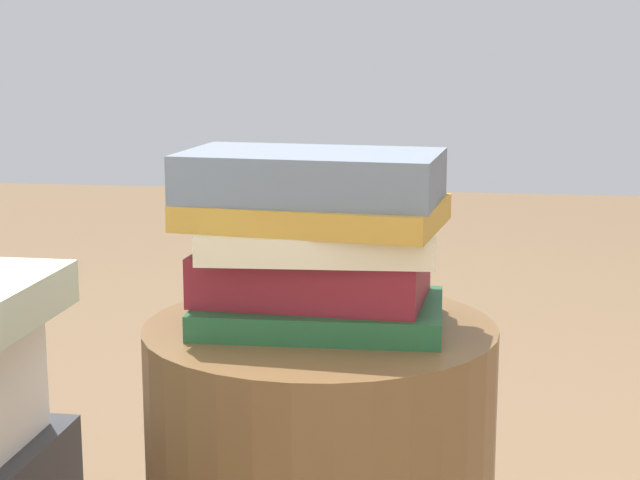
# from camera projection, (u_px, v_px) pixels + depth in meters

# --- Properties ---
(book_forest) EXTENTS (0.29, 0.19, 0.03)m
(book_forest) POSITION_uv_depth(u_px,v_px,m) (320.00, 313.00, 1.23)
(book_forest) COLOR #1E512D
(book_forest) RESTS_ON side_table
(book_maroon) EXTENTS (0.28, 0.18, 0.06)m
(book_maroon) POSITION_uv_depth(u_px,v_px,m) (312.00, 275.00, 1.23)
(book_maroon) COLOR maroon
(book_maroon) RESTS_ON book_forest
(book_cream) EXTENTS (0.28, 0.20, 0.03)m
(book_cream) POSITION_uv_depth(u_px,v_px,m) (318.00, 239.00, 1.22)
(book_cream) COLOR beige
(book_cream) RESTS_ON book_maroon
(book_ochre) EXTENTS (0.32, 0.23, 0.03)m
(book_ochre) POSITION_uv_depth(u_px,v_px,m) (314.00, 212.00, 1.21)
(book_ochre) COLOR #B7842D
(book_ochre) RESTS_ON book_cream
(book_slate) EXTENTS (0.31, 0.19, 0.06)m
(book_slate) POSITION_uv_depth(u_px,v_px,m) (311.00, 176.00, 1.20)
(book_slate) COLOR slate
(book_slate) RESTS_ON book_ochre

